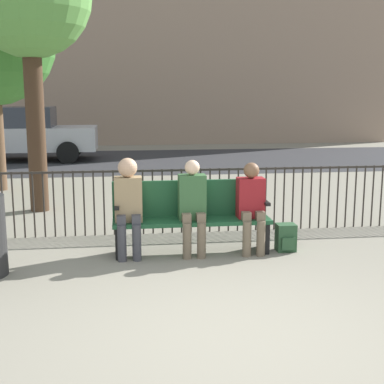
{
  "coord_description": "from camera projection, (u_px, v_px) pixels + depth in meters",
  "views": [
    {
      "loc": [
        -0.84,
        -4.16,
        2.03
      ],
      "look_at": [
        0.0,
        2.39,
        0.8
      ],
      "focal_mm": 50.0,
      "sensor_mm": 36.0,
      "label": 1
    }
  ],
  "objects": [
    {
      "name": "backpack",
      "position": [
        286.0,
        238.0,
        6.94
      ],
      "size": [
        0.25,
        0.23,
        0.36
      ],
      "color": "#284C2D",
      "rests_on": "ground"
    },
    {
      "name": "seated_person_2",
      "position": [
        251.0,
        203.0,
        6.8
      ],
      "size": [
        0.34,
        0.39,
        1.16
      ],
      "color": "brown",
      "rests_on": "ground"
    },
    {
      "name": "seated_person_1",
      "position": [
        192.0,
        203.0,
        6.7
      ],
      "size": [
        0.34,
        0.39,
        1.21
      ],
      "color": "brown",
      "rests_on": "ground"
    },
    {
      "name": "parked_car_0",
      "position": [
        23.0,
        133.0,
        16.12
      ],
      "size": [
        4.2,
        1.94,
        1.62
      ],
      "color": "#B7B7BC",
      "rests_on": "ground"
    },
    {
      "name": "fence_railing",
      "position": [
        182.0,
        195.0,
        7.78
      ],
      "size": [
        9.01,
        0.03,
        0.95
      ],
      "color": "#2D2823",
      "rests_on": "ground"
    },
    {
      "name": "ground_plane",
      "position": [
        228.0,
        336.0,
        4.53
      ],
      "size": [
        80.0,
        80.0,
        0.0
      ],
      "primitive_type": "plane",
      "color": "gray"
    },
    {
      "name": "seated_person_0",
      "position": [
        128.0,
        201.0,
        6.59
      ],
      "size": [
        0.34,
        0.39,
        1.25
      ],
      "color": "#3D3D42",
      "rests_on": "ground"
    },
    {
      "name": "park_bench",
      "position": [
        191.0,
        214.0,
        6.86
      ],
      "size": [
        2.0,
        0.45,
        0.92
      ],
      "color": "#194728",
      "rests_on": "ground"
    },
    {
      "name": "street_surface",
      "position": [
        152.0,
        161.0,
        16.24
      ],
      "size": [
        24.0,
        6.0,
        0.01
      ],
      "color": "#2B2B2D",
      "rests_on": "ground"
    }
  ]
}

